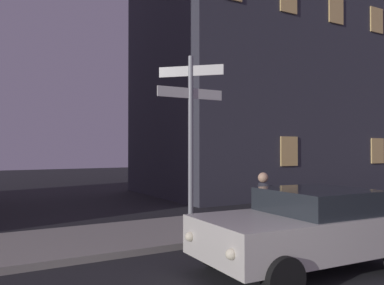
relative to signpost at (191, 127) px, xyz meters
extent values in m
cube|color=gray|center=(-1.24, 0.74, -2.56)|extent=(40.00, 3.00, 0.14)
cylinder|color=gray|center=(0.00, 0.00, -0.41)|extent=(0.12, 0.12, 4.15)
cube|color=white|center=(0.00, 0.00, 1.31)|extent=(1.13, 1.13, 0.24)
cube|color=white|center=(0.00, 0.00, 0.79)|extent=(1.73, 0.03, 0.24)
cube|color=beige|center=(0.49, -3.12, -1.95)|extent=(3.89, 2.01, 0.64)
cube|color=#23282D|center=(0.79, -3.14, -1.43)|extent=(1.74, 1.76, 0.41)
cylinder|color=black|center=(-0.81, -3.98, -2.31)|extent=(0.65, 0.25, 0.64)
cylinder|color=black|center=(-0.72, -2.15, -2.31)|extent=(0.65, 0.25, 0.64)
cylinder|color=black|center=(1.78, -2.27, -2.31)|extent=(0.65, 0.25, 0.64)
sphere|color=#F9EFCC|center=(-1.46, -3.65, -1.95)|extent=(0.16, 0.16, 0.16)
sphere|color=#F9EFCC|center=(-1.40, -2.41, -1.95)|extent=(0.16, 0.16, 0.16)
torus|color=black|center=(1.57, -1.46, -2.27)|extent=(0.72, 0.10, 0.72)
torus|color=black|center=(0.47, -1.52, -2.27)|extent=(0.72, 0.10, 0.72)
cylinder|color=#1959A5|center=(1.02, -1.49, -2.02)|extent=(1.00, 0.10, 0.04)
cylinder|color=#26262D|center=(0.92, -1.50, -1.54)|extent=(0.47, 0.35, 0.61)
sphere|color=tan|center=(0.92, -1.50, -1.13)|extent=(0.22, 0.22, 0.22)
cylinder|color=black|center=(0.97, -1.40, -2.05)|extent=(0.35, 0.14, 0.55)
cylinder|color=black|center=(0.98, -1.58, -2.05)|extent=(0.35, 0.14, 0.55)
cube|color=#F2C672|center=(6.97, 4.06, -0.63)|extent=(0.90, 0.06, 1.20)
cube|color=#F2C672|center=(12.64, 4.06, -0.63)|extent=(0.90, 0.06, 1.20)
cube|color=#F2C672|center=(9.80, 4.06, 5.65)|extent=(0.90, 0.06, 1.20)
cube|color=#F2C672|center=(12.64, 4.06, 5.65)|extent=(0.90, 0.06, 1.20)
camera|label=1|loc=(-4.71, -8.19, -0.50)|focal=37.80mm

